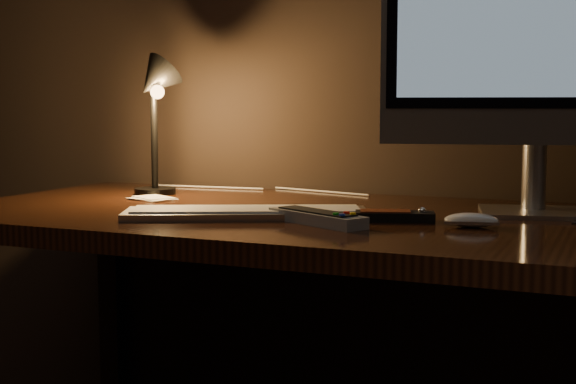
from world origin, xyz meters
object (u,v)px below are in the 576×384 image
at_px(desk, 336,269).
at_px(desk_lamp, 155,100).
at_px(keyboard, 246,212).
at_px(monitor, 537,24).
at_px(mouse, 471,222).
at_px(media_remote, 395,216).
at_px(tv_remote, 317,217).

relative_size(desk, desk_lamp, 4.72).
height_order(desk, keyboard, keyboard).
distance_m(monitor, mouse, 0.43).
relative_size(desk, monitor, 2.55).
bearing_deg(monitor, desk, 176.53).
height_order(desk, monitor, monitor).
distance_m(desk, media_remote, 0.25).
height_order(desk, tv_remote, tv_remote).
xyz_separation_m(desk, keyboard, (-0.12, -0.18, 0.14)).
bearing_deg(desk, desk_lamp, 172.66).
xyz_separation_m(keyboard, desk_lamp, (-0.36, 0.25, 0.22)).
relative_size(media_remote, tv_remote, 0.72).
xyz_separation_m(monitor, desk_lamp, (-0.87, -0.00, -0.14)).
bearing_deg(desk, keyboard, -122.94).
bearing_deg(media_remote, desk, 124.59).
bearing_deg(desk_lamp, monitor, 5.43).
bearing_deg(monitor, media_remote, -152.68).
relative_size(monitor, keyboard, 1.33).
xyz_separation_m(desk, tv_remote, (0.04, -0.22, 0.14)).
bearing_deg(mouse, desk_lamp, 152.83).
bearing_deg(desk, monitor, 9.68).
relative_size(keyboard, media_remote, 3.02).
distance_m(desk, mouse, 0.37).
xyz_separation_m(keyboard, mouse, (0.43, 0.04, 0.00)).
bearing_deg(desk, media_remote, -37.69).
xyz_separation_m(mouse, desk_lamp, (-0.79, 0.21, 0.22)).
xyz_separation_m(media_remote, desk_lamp, (-0.64, 0.19, 0.22)).
height_order(desk, desk_lamp, desk_lamp).
relative_size(mouse, media_remote, 0.60).
bearing_deg(desk, mouse, -25.17).
xyz_separation_m(keyboard, media_remote, (0.28, 0.06, 0.00)).
height_order(keyboard, mouse, same).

